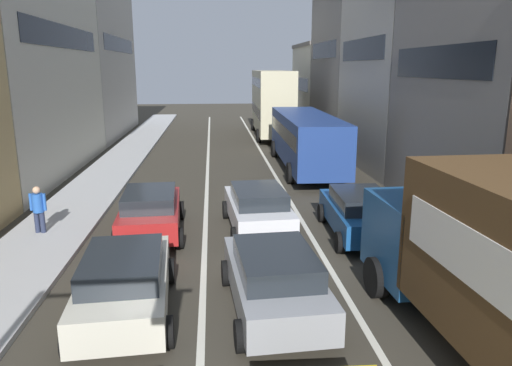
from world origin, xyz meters
TOP-DOWN VIEW (x-y plane):
  - sidewalk_left at (-6.70, 20.00)m, footprint 2.60×64.00m
  - lane_stripe_left at (-1.70, 20.00)m, footprint 0.16×60.00m
  - lane_stripe_right at (1.70, 20.00)m, footprint 0.16×60.00m
  - building_row_left at (-12.00, 24.25)m, footprint 7.20×43.90m
  - building_row_right at (9.90, 22.24)m, footprint 7.20×43.90m
  - removalist_box_truck at (3.70, 3.98)m, footprint 2.94×7.79m
  - sedan_centre_lane_second at (-0.10, 6.36)m, footprint 2.28×4.41m
  - wagon_left_lane_second at (-3.34, 6.49)m, footprint 2.30×4.41m
  - hatchback_centre_lane_third at (0.05, 11.86)m, footprint 2.28×4.41m
  - sedan_left_lane_third at (-3.43, 11.81)m, footprint 2.25×4.39m
  - sedan_right_lane_behind_truck at (3.23, 11.05)m, footprint 2.21×4.37m
  - bus_mid_queue_primary at (3.49, 21.51)m, footprint 2.95×10.55m
  - bus_far_queue_secondary at (3.24, 34.33)m, footprint 3.01×10.56m
  - pedestrian_near_kerb at (-6.96, 11.91)m, footprint 0.54×0.34m

SIDE VIEW (x-z plane):
  - lane_stripe_left at x=-1.70m, z-range 0.00..0.01m
  - lane_stripe_right at x=1.70m, z-range 0.00..0.01m
  - sidewalk_left at x=-6.70m, z-range 0.00..0.14m
  - sedan_centre_lane_second at x=-0.10m, z-range 0.05..1.54m
  - wagon_left_lane_second at x=-3.34m, z-range 0.05..1.54m
  - hatchback_centre_lane_third at x=0.05m, z-range 0.05..1.54m
  - sedan_left_lane_third at x=-3.43m, z-range 0.05..1.54m
  - sedan_right_lane_behind_truck at x=3.23m, z-range 0.05..1.54m
  - pedestrian_near_kerb at x=-6.96m, z-range 0.12..1.78m
  - bus_mid_queue_primary at x=3.49m, z-range 0.31..3.21m
  - removalist_box_truck at x=3.70m, z-range 0.18..3.76m
  - bus_far_queue_secondary at x=3.24m, z-range 0.30..5.36m
  - building_row_right at x=9.90m, z-range -0.94..11.11m
  - building_row_left at x=-12.00m, z-range -0.69..12.37m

